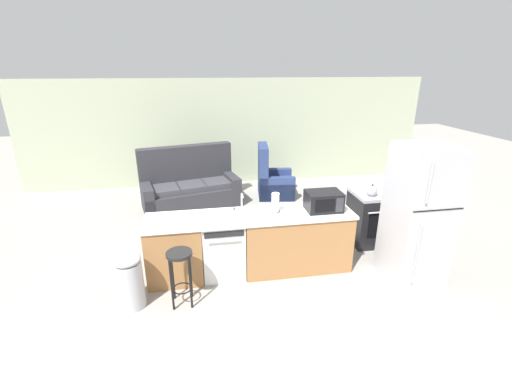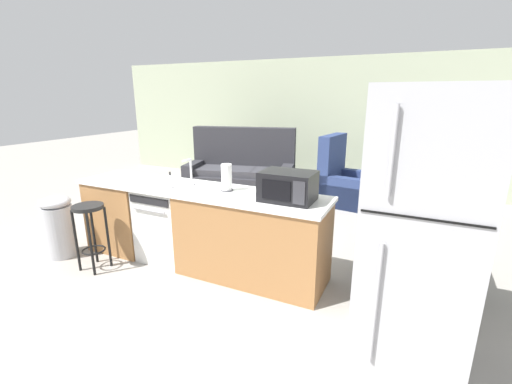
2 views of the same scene
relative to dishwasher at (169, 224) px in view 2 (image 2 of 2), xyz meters
The scene contains 15 objects.
ground_plane 0.49m from the dishwasher, ahead, with size 24.00×24.00×0.00m, color gray.
wall_back 4.33m from the dishwasher, 82.54° to the left, with size 10.00×0.06×2.60m.
kitchen_counter 0.49m from the dishwasher, ahead, with size 2.94×0.66×0.90m.
dishwasher is the anchor object (origin of this frame).
stove_range 2.66m from the dishwasher, 11.91° to the left, with size 0.76×0.68×0.90m.
refrigerator 2.71m from the dishwasher, 11.93° to the right, with size 0.72×0.73×1.93m.
microwave 1.59m from the dishwasher, ahead, with size 0.50×0.37×0.28m.
sink_faucet 0.68m from the dishwasher, 14.57° to the left, with size 0.07×0.18×0.30m.
paper_towel_roll 0.98m from the dishwasher, ahead, with size 0.14×0.14×0.28m.
soap_bottle 0.58m from the dishwasher, 34.91° to the right, with size 0.06×0.06×0.18m.
kettle 2.53m from the dishwasher, ahead, with size 0.21×0.17×0.19m.
bar_stool 0.83m from the dishwasher, 134.05° to the right, with size 0.32×0.32×0.74m.
trash_bin 1.32m from the dishwasher, 156.04° to the right, with size 0.35×0.35×0.74m.
couch 2.82m from the dishwasher, 100.40° to the left, with size 2.15×1.34×1.27m.
armchair 3.33m from the dishwasher, 65.88° to the left, with size 0.91×0.95×1.20m.
Camera 2 is at (2.28, -2.93, 1.86)m, focal length 24.00 mm.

